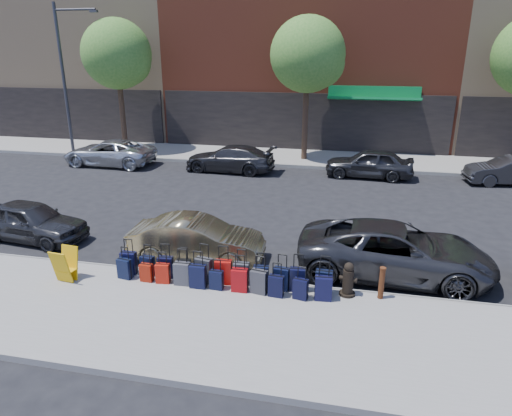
% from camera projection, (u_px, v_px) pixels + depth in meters
% --- Properties ---
extents(ground, '(120.00, 120.00, 0.00)m').
position_uv_depth(ground, '(260.00, 222.00, 16.16)').
color(ground, black).
rests_on(ground, ground).
extents(sidewalk_near, '(60.00, 4.00, 0.15)m').
position_uv_depth(sidewalk_near, '(202.00, 322.00, 10.14)').
color(sidewalk_near, gray).
rests_on(sidewalk_near, ground).
extents(sidewalk_far, '(60.00, 4.00, 0.15)m').
position_uv_depth(sidewalk_far, '(296.00, 157.00, 25.36)').
color(sidewalk_far, gray).
rests_on(sidewalk_far, ground).
extents(curb_near, '(60.00, 0.08, 0.15)m').
position_uv_depth(curb_near, '(226.00, 279.00, 12.00)').
color(curb_near, gray).
rests_on(curb_near, ground).
extents(curb_far, '(60.00, 0.08, 0.15)m').
position_uv_depth(curb_far, '(291.00, 166.00, 23.50)').
color(curb_far, gray).
rests_on(curb_far, ground).
extents(building_left, '(15.00, 12.12, 16.00)m').
position_uv_depth(building_left, '(95.00, 17.00, 33.24)').
color(building_left, tan).
rests_on(building_left, ground).
extents(tree_left, '(3.80, 3.80, 7.27)m').
position_uv_depth(tree_left, '(119.00, 56.00, 25.06)').
color(tree_left, black).
rests_on(tree_left, sidewalk_far).
extents(tree_center, '(3.80, 3.80, 7.27)m').
position_uv_depth(tree_center, '(310.00, 57.00, 23.00)').
color(tree_center, black).
rests_on(tree_center, sidewalk_far).
extents(streetlight, '(2.59, 0.18, 8.00)m').
position_uv_depth(streetlight, '(66.00, 70.00, 25.24)').
color(streetlight, '#333338').
rests_on(streetlight, sidewalk_far).
extents(suitcase_front_0, '(0.41, 0.23, 0.97)m').
position_uv_depth(suitcase_front_0, '(129.00, 263.00, 12.09)').
color(suitcase_front_0, black).
rests_on(suitcase_front_0, sidewalk_near).
extents(suitcase_front_1, '(0.38, 0.24, 0.85)m').
position_uv_depth(suitcase_front_1, '(148.00, 266.00, 12.00)').
color(suitcase_front_1, black).
rests_on(suitcase_front_1, sidewalk_near).
extents(suitcase_front_2, '(0.41, 0.25, 0.93)m').
position_uv_depth(suitcase_front_2, '(166.00, 267.00, 11.86)').
color(suitcase_front_2, black).
rests_on(suitcase_front_2, sidewalk_near).
extents(suitcase_front_3, '(0.40, 0.27, 0.89)m').
position_uv_depth(suitcase_front_3, '(184.00, 270.00, 11.76)').
color(suitcase_front_3, black).
rests_on(suitcase_front_3, sidewalk_near).
extents(suitcase_front_4, '(0.46, 0.30, 1.02)m').
position_uv_depth(suitcase_front_4, '(204.00, 270.00, 11.67)').
color(suitcase_front_4, '#343439').
rests_on(suitcase_front_4, sidewalk_near).
extents(suitcase_front_5, '(0.44, 0.27, 1.01)m').
position_uv_depth(suitcase_front_5, '(223.00, 272.00, 11.56)').
color(suitcase_front_5, '#B3100B').
rests_on(suitcase_front_5, sidewalk_near).
extents(suitcase_front_6, '(0.40, 0.23, 0.94)m').
position_uv_depth(suitcase_front_6, '(241.00, 273.00, 11.53)').
color(suitcase_front_6, '#39393E').
rests_on(suitcase_front_6, sidewalk_near).
extents(suitcase_front_7, '(0.40, 0.25, 0.92)m').
position_uv_depth(suitcase_front_7, '(261.00, 276.00, 11.39)').
color(suitcase_front_7, black).
rests_on(suitcase_front_7, sidewalk_near).
extents(suitcase_front_8, '(0.41, 0.26, 0.93)m').
position_uv_depth(suitcase_front_8, '(281.00, 279.00, 11.27)').
color(suitcase_front_8, black).
rests_on(suitcase_front_8, sidewalk_near).
extents(suitcase_front_9, '(0.42, 0.25, 0.96)m').
position_uv_depth(suitcase_front_9, '(298.00, 279.00, 11.21)').
color(suitcase_front_9, black).
rests_on(suitcase_front_9, sidewalk_near).
extents(suitcase_front_10, '(0.41, 0.23, 0.98)m').
position_uv_depth(suitcase_front_10, '(324.00, 282.00, 11.07)').
color(suitcase_front_10, black).
rests_on(suitcase_front_10, sidewalk_near).
extents(suitcase_back_0, '(0.39, 0.27, 0.86)m').
position_uv_depth(suitcase_back_0, '(125.00, 269.00, 11.84)').
color(suitcase_back_0, black).
rests_on(suitcase_back_0, sidewalk_near).
extents(suitcase_back_1, '(0.33, 0.20, 0.76)m').
position_uv_depth(suitcase_back_1, '(147.00, 272.00, 11.70)').
color(suitcase_back_1, maroon).
rests_on(suitcase_back_1, sidewalk_near).
extents(suitcase_back_2, '(0.37, 0.24, 0.84)m').
position_uv_depth(suitcase_back_2, '(163.00, 273.00, 11.61)').
color(suitcase_back_2, '#B0190B').
rests_on(suitcase_back_2, sidewalk_near).
extents(suitcase_back_3, '(0.41, 0.25, 0.95)m').
position_uv_depth(suitcase_back_3, '(182.00, 274.00, 11.52)').
color(suitcase_back_3, '#3C3C41').
rests_on(suitcase_back_3, sidewalk_near).
extents(suitcase_back_4, '(0.40, 0.24, 0.96)m').
position_uv_depth(suitcase_back_4, '(198.00, 276.00, 11.37)').
color(suitcase_back_4, black).
rests_on(suitcase_back_4, sidewalk_near).
extents(suitcase_back_5, '(0.34, 0.21, 0.79)m').
position_uv_depth(suitcase_back_5, '(217.00, 280.00, 11.31)').
color(suitcase_back_5, black).
rests_on(suitcase_back_5, sidewalk_near).
extents(suitcase_back_6, '(0.40, 0.24, 0.94)m').
position_uv_depth(suitcase_back_6, '(240.00, 280.00, 11.20)').
color(suitcase_back_6, '#9B0A0E').
rests_on(suitcase_back_6, sidewalk_near).
extents(suitcase_back_7, '(0.44, 0.30, 0.96)m').
position_uv_depth(suitcase_back_7, '(259.00, 282.00, 11.12)').
color(suitcase_back_7, '#323236').
rests_on(suitcase_back_7, sidewalk_near).
extents(suitcase_back_8, '(0.38, 0.24, 0.86)m').
position_uv_depth(suitcase_back_8, '(276.00, 286.00, 10.98)').
color(suitcase_back_8, black).
rests_on(suitcase_back_8, sidewalk_near).
extents(suitcase_back_9, '(0.38, 0.27, 0.82)m').
position_uv_depth(suitcase_back_9, '(301.00, 289.00, 10.86)').
color(suitcase_back_9, black).
rests_on(suitcase_back_9, sidewalk_near).
extents(suitcase_back_10, '(0.42, 0.27, 0.96)m').
position_uv_depth(suitcase_back_10, '(323.00, 288.00, 10.81)').
color(suitcase_back_10, black).
rests_on(suitcase_back_10, sidewalk_near).
extents(fire_hydrant, '(0.44, 0.39, 0.86)m').
position_uv_depth(fire_hydrant, '(348.00, 280.00, 10.98)').
color(fire_hydrant, black).
rests_on(fire_hydrant, sidewalk_near).
extents(bollard, '(0.15, 0.15, 0.81)m').
position_uv_depth(bollard, '(382.00, 282.00, 10.83)').
color(bollard, '#38190C').
rests_on(bollard, sidewalk_near).
extents(display_rack, '(0.55, 0.59, 0.88)m').
position_uv_depth(display_rack, '(65.00, 265.00, 11.65)').
color(display_rack, gold).
rests_on(display_rack, sidewalk_near).
extents(car_near_0, '(3.86, 1.91, 1.27)m').
position_uv_depth(car_near_0, '(30.00, 221.00, 14.50)').
color(car_near_0, '#343437').
rests_on(car_near_0, ground).
extents(car_near_1, '(3.93, 1.55, 1.27)m').
position_uv_depth(car_near_1, '(197.00, 240.00, 13.08)').
color(car_near_1, '#8F7F57').
rests_on(car_near_1, ground).
extents(car_near_2, '(5.20, 2.54, 1.42)m').
position_uv_depth(car_near_2, '(395.00, 251.00, 12.18)').
color(car_near_2, '#363638').
rests_on(car_near_2, ground).
extents(car_far_0, '(4.81, 2.30, 1.32)m').
position_uv_depth(car_far_0, '(109.00, 153.00, 23.85)').
color(car_far_0, silver).
rests_on(car_far_0, ground).
extents(car_far_1, '(4.57, 2.09, 1.30)m').
position_uv_depth(car_far_1, '(230.00, 159.00, 22.62)').
color(car_far_1, '#302F32').
rests_on(car_far_1, ground).
extents(car_far_2, '(4.15, 1.88, 1.38)m').
position_uv_depth(car_far_2, '(369.00, 163.00, 21.53)').
color(car_far_2, '#2E2E30').
rests_on(car_far_2, ground).
extents(car_far_3, '(3.99, 1.85, 1.27)m').
position_uv_depth(car_far_3, '(511.00, 171.00, 20.44)').
color(car_far_3, '#2F2F31').
rests_on(car_far_3, ground).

